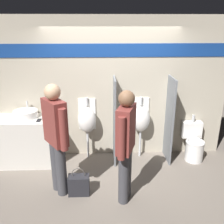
# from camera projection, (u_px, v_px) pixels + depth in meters

# --- Properties ---
(ground_plane) EXTENTS (16.00, 16.00, 0.00)m
(ground_plane) POSITION_uv_depth(u_px,v_px,m) (112.00, 168.00, 4.67)
(ground_plane) COLOR #70665B
(display_wall) EXTENTS (4.47, 0.07, 2.70)m
(display_wall) POSITION_uv_depth(u_px,v_px,m) (111.00, 89.00, 4.77)
(display_wall) COLOR #B2A893
(display_wall) RESTS_ON ground_plane
(sink_counter) EXTENTS (1.09, 0.59, 0.91)m
(sink_counter) POSITION_uv_depth(u_px,v_px,m) (25.00, 141.00, 4.71)
(sink_counter) COLOR silver
(sink_counter) RESTS_ON ground_plane
(sink_basin) EXTENTS (0.44, 0.44, 0.27)m
(sink_basin) POSITION_uv_depth(u_px,v_px,m) (26.00, 114.00, 4.59)
(sink_basin) COLOR white
(sink_basin) RESTS_ON sink_counter
(cell_phone) EXTENTS (0.07, 0.14, 0.01)m
(cell_phone) POSITION_uv_depth(u_px,v_px,m) (39.00, 120.00, 4.45)
(cell_phone) COLOR black
(cell_phone) RESTS_ON sink_counter
(divider_near_counter) EXTENTS (0.03, 0.53, 1.64)m
(divider_near_counter) POSITION_uv_depth(u_px,v_px,m) (114.00, 121.00, 4.68)
(divider_near_counter) COLOR slate
(divider_near_counter) RESTS_ON ground_plane
(divider_mid) EXTENTS (0.03, 0.53, 1.64)m
(divider_mid) POSITION_uv_depth(u_px,v_px,m) (169.00, 120.00, 4.72)
(divider_mid) COLOR slate
(divider_mid) RESTS_ON ground_plane
(urinal_near_counter) EXTENTS (0.35, 0.28, 1.22)m
(urinal_near_counter) POSITION_uv_depth(u_px,v_px,m) (87.00, 120.00, 4.79)
(urinal_near_counter) COLOR silver
(urinal_near_counter) RESTS_ON ground_plane
(urinal_far) EXTENTS (0.35, 0.28, 1.22)m
(urinal_far) POSITION_uv_depth(u_px,v_px,m) (141.00, 119.00, 4.83)
(urinal_far) COLOR silver
(urinal_far) RESTS_ON ground_plane
(toilet) EXTENTS (0.39, 0.52, 0.86)m
(toilet) POSITION_uv_depth(u_px,v_px,m) (194.00, 144.00, 4.90)
(toilet) COLOR white
(toilet) RESTS_ON ground_plane
(person_in_vest) EXTENTS (0.32, 0.58, 1.72)m
(person_in_vest) POSITION_uv_depth(u_px,v_px,m) (126.00, 143.00, 3.55)
(person_in_vest) COLOR #3D3D42
(person_in_vest) RESTS_ON ground_plane
(person_with_lanyard) EXTENTS (0.42, 0.52, 1.77)m
(person_with_lanyard) POSITION_uv_depth(u_px,v_px,m) (56.00, 136.00, 3.71)
(person_with_lanyard) COLOR #3D3D42
(person_with_lanyard) RESTS_ON ground_plane
(shopping_bag) EXTENTS (0.33, 0.18, 0.47)m
(shopping_bag) POSITION_uv_depth(u_px,v_px,m) (79.00, 185.00, 3.91)
(shopping_bag) COLOR #232328
(shopping_bag) RESTS_ON ground_plane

